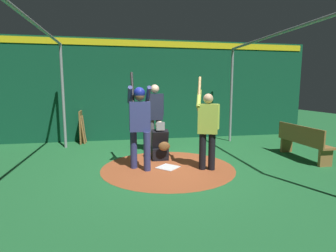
% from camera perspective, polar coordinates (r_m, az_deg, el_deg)
% --- Properties ---
extents(ground_plane, '(27.65, 27.65, 0.00)m').
position_cam_1_polar(ground_plane, '(6.04, 0.00, -8.96)').
color(ground_plane, '#216633').
extents(dirt_circle, '(2.98, 2.98, 0.01)m').
position_cam_1_polar(dirt_circle, '(6.04, 0.00, -8.93)').
color(dirt_circle, '#9E4C28').
rests_on(dirt_circle, ground).
extents(home_plate, '(0.59, 0.59, 0.01)m').
position_cam_1_polar(home_plate, '(6.03, 0.00, -8.85)').
color(home_plate, white).
rests_on(home_plate, dirt_circle).
extents(batter, '(0.68, 0.49, 2.14)m').
position_cam_1_polar(batter, '(5.74, -6.13, 1.32)').
color(batter, navy).
rests_on(batter, ground).
extents(catcher, '(0.58, 0.40, 0.98)m').
position_cam_1_polar(catcher, '(6.61, -1.73, -4.01)').
color(catcher, black).
rests_on(catcher, ground).
extents(umpire, '(0.23, 0.49, 1.87)m').
position_cam_1_polar(umpire, '(7.29, -2.82, 2.55)').
color(umpire, '#4C4C51').
rests_on(umpire, ground).
extents(visitor, '(0.64, 0.51, 2.03)m').
position_cam_1_polar(visitor, '(5.78, 8.47, -0.03)').
color(visitor, black).
rests_on(visitor, ground).
extents(back_wall, '(0.23, 11.65, 3.40)m').
position_cam_1_polar(back_wall, '(9.29, -4.21, 7.74)').
color(back_wall, '#0F472D').
rests_on(back_wall, ground).
extents(cage_frame, '(5.28, 5.35, 3.06)m').
position_cam_1_polar(cage_frame, '(5.78, 0.00, 11.52)').
color(cage_frame, gray).
rests_on(cage_frame, ground).
extents(bat_rack, '(0.82, 0.20, 1.05)m').
position_cam_1_polar(bat_rack, '(9.14, -17.95, -0.31)').
color(bat_rack, olive).
rests_on(bat_rack, ground).
extents(bench, '(1.66, 0.36, 0.85)m').
position_cam_1_polar(bench, '(7.50, 26.95, -2.98)').
color(bench, olive).
rests_on(bench, ground).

